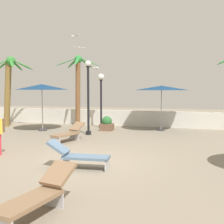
# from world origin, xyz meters

# --- Properties ---
(ground_plane) EXTENTS (56.00, 56.00, 0.00)m
(ground_plane) POSITION_xyz_m (0.00, 0.00, 0.00)
(ground_plane) COLOR gray
(boundary_wall) EXTENTS (25.20, 0.30, 1.03)m
(boundary_wall) POSITION_xyz_m (0.00, 9.43, 0.51)
(boundary_wall) COLOR silver
(boundary_wall) RESTS_ON ground_plane
(patio_umbrella_0) EXTENTS (3.05, 3.05, 2.78)m
(patio_umbrella_0) POSITION_xyz_m (-5.07, 5.87, 2.54)
(patio_umbrella_0) COLOR #333338
(patio_umbrella_0) RESTS_ON ground_plane
(patio_umbrella_1) EXTENTS (3.17, 3.17, 2.70)m
(patio_umbrella_1) POSITION_xyz_m (1.62, 7.89, 2.49)
(patio_umbrella_1) COLOR #333338
(patio_umbrella_1) RESTS_ON ground_plane
(palm_tree_0) EXTENTS (3.05, 3.04, 4.55)m
(palm_tree_0) POSITION_xyz_m (-8.08, 6.83, 2.87)
(palm_tree_0) COLOR olive
(palm_tree_0) RESTS_ON ground_plane
(palm_tree_3) EXTENTS (2.78, 2.89, 4.66)m
(palm_tree_3) POSITION_xyz_m (-3.93, 8.48, 2.91)
(palm_tree_3) COLOR brown
(palm_tree_3) RESTS_ON ground_plane
(lamp_post_0) EXTENTS (0.40, 0.40, 3.41)m
(lamp_post_0) POSITION_xyz_m (-2.17, 8.03, 2.22)
(lamp_post_0) COLOR black
(lamp_post_0) RESTS_ON ground_plane
(lamp_post_1) EXTENTS (0.32, 0.32, 3.92)m
(lamp_post_1) POSITION_xyz_m (-1.90, 5.21, 2.21)
(lamp_post_1) COLOR black
(lamp_post_1) RESTS_ON ground_plane
(lounge_chair_0) EXTENTS (0.86, 1.93, 0.83)m
(lounge_chair_0) POSITION_xyz_m (0.75, -3.95, 0.40)
(lounge_chair_0) COLOR #B7B7BC
(lounge_chair_0) RESTS_ON ground_plane
(lounge_chair_1) EXTENTS (1.01, 1.94, 0.83)m
(lounge_chair_1) POSITION_xyz_m (-2.05, 3.13, 0.40)
(lounge_chair_1) COLOR #B7B7BC
(lounge_chair_1) RESTS_ON ground_plane
(lounge_chair_2) EXTENTS (1.92, 0.75, 0.83)m
(lounge_chair_2) POSITION_xyz_m (0.20, -0.83, 0.40)
(lounge_chair_2) COLOR #B7B7BC
(lounge_chair_2) RESTS_ON ground_plane
(seagull_0) EXTENTS (1.13, 0.82, 0.14)m
(seagull_0) POSITION_xyz_m (-4.81, 9.81, 6.18)
(seagull_0) COLOR white
(seagull_1) EXTENTS (0.41, 0.90, 0.16)m
(seagull_1) POSITION_xyz_m (-2.92, 9.17, 3.86)
(seagull_1) COLOR white
(seagull_2) EXTENTS (0.78, 0.73, 0.14)m
(seagull_2) POSITION_xyz_m (-4.82, 10.73, 5.54)
(seagull_2) COLOR white
(planter) EXTENTS (0.70, 0.70, 0.85)m
(planter) POSITION_xyz_m (-1.43, 6.96, 0.38)
(planter) COLOR brown
(planter) RESTS_ON ground_plane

